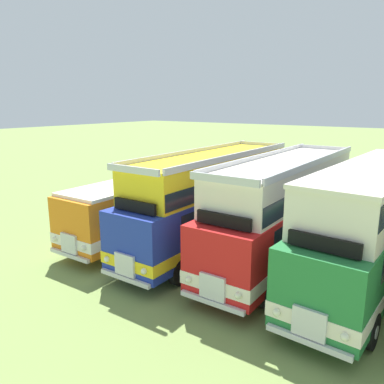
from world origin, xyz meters
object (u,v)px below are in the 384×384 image
object	(u,v)px
bus_first_in_row	(155,200)
bus_third_in_row	(285,207)
bus_fourth_in_row	(372,220)
bus_second_in_row	(213,197)

from	to	relation	value
bus_first_in_row	bus_third_in_row	size ratio (longest dim) A/B	0.96
bus_fourth_in_row	bus_third_in_row	bearing A→B (deg)	175.90
bus_second_in_row	bus_fourth_in_row	size ratio (longest dim) A/B	1.01
bus_second_in_row	bus_fourth_in_row	xyz separation A→B (m)	(6.82, 0.05, 0.11)
bus_fourth_in_row	bus_first_in_row	bearing A→B (deg)	-178.48
bus_third_in_row	bus_fourth_in_row	distance (m)	3.42
bus_first_in_row	bus_fourth_in_row	distance (m)	10.25
bus_third_in_row	bus_fourth_in_row	world-z (taller)	bus_third_in_row
bus_first_in_row	bus_fourth_in_row	xyz separation A→B (m)	(10.22, 0.27, 0.72)
bus_second_in_row	bus_fourth_in_row	distance (m)	6.82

